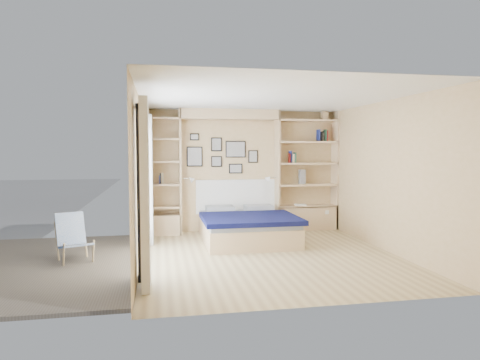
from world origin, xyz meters
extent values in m
plane|color=tan|center=(0.00, 0.00, 0.00)|extent=(4.50, 4.50, 0.00)
plane|color=#DAB586|center=(0.00, 2.25, 1.25)|extent=(4.00, 0.00, 4.00)
plane|color=#DAB586|center=(0.00, -2.25, 1.25)|extent=(4.00, 0.00, 4.00)
plane|color=#DAB586|center=(-2.00, 0.00, 1.25)|extent=(0.00, 4.50, 4.50)
plane|color=#DAB586|center=(2.00, 0.00, 1.25)|extent=(0.00, 4.50, 4.50)
plane|color=white|center=(0.00, 0.00, 2.50)|extent=(4.50, 4.50, 0.00)
cube|color=#D4B081|center=(-1.30, 2.08, 1.25)|extent=(0.04, 0.35, 2.50)
cube|color=#D4B081|center=(0.70, 2.08, 1.25)|extent=(0.04, 0.35, 2.50)
cube|color=#D4B081|center=(-0.30, 2.08, 2.40)|extent=(2.00, 0.35, 0.20)
cube|color=#D4B081|center=(1.98, 2.08, 1.25)|extent=(0.04, 0.35, 2.50)
cube|color=#D4B081|center=(-1.98, 2.08, 1.25)|extent=(0.04, 0.35, 2.50)
cube|color=#D4B081|center=(1.35, 2.08, 0.25)|extent=(1.30, 0.35, 0.50)
cube|color=#D4B081|center=(-1.65, 2.08, 0.20)|extent=(0.70, 0.35, 0.40)
cube|color=black|center=(-1.97, 0.00, 2.23)|extent=(0.04, 2.08, 0.06)
cube|color=black|center=(-1.97, 0.00, 0.03)|extent=(0.04, 2.08, 0.06)
cube|color=black|center=(-1.97, -1.02, 1.10)|extent=(0.04, 0.06, 2.20)
cube|color=black|center=(-1.97, 1.02, 1.10)|extent=(0.04, 0.06, 2.20)
cube|color=silver|center=(-1.98, 0.00, 1.12)|extent=(0.01, 2.00, 2.20)
cube|color=white|center=(-1.88, -1.30, 1.15)|extent=(0.10, 0.45, 2.30)
cube|color=white|center=(-1.88, 1.30, 1.15)|extent=(0.10, 0.45, 2.30)
cube|color=#D4B081|center=(1.35, 2.08, 0.50)|extent=(1.30, 0.35, 0.04)
cube|color=#D4B081|center=(1.35, 2.08, 0.95)|extent=(1.30, 0.35, 0.04)
cube|color=#D4B081|center=(1.35, 2.08, 1.40)|extent=(1.30, 0.35, 0.04)
cube|color=#D4B081|center=(1.35, 2.08, 1.85)|extent=(1.30, 0.35, 0.04)
cube|color=#D4B081|center=(1.35, 2.08, 2.30)|extent=(1.30, 0.35, 0.04)
cube|color=#D4B081|center=(-1.65, 2.08, 0.55)|extent=(0.70, 0.35, 0.04)
cube|color=#D4B081|center=(-1.65, 2.08, 1.00)|extent=(0.70, 0.35, 0.04)
cube|color=#D4B081|center=(-1.65, 2.08, 1.45)|extent=(0.70, 0.35, 0.04)
cube|color=#D4B081|center=(-1.65, 2.08, 1.90)|extent=(0.70, 0.35, 0.04)
cube|color=#D4B081|center=(-1.65, 2.08, 2.30)|extent=(0.70, 0.35, 0.04)
cube|color=#D4B081|center=(-0.13, 1.20, 0.17)|extent=(1.59, 1.99, 0.35)
cube|color=#9A9FA8|center=(-0.13, 1.20, 0.40)|extent=(1.55, 1.95, 0.10)
cube|color=#0A0E37|center=(-0.13, 0.86, 0.47)|extent=(1.69, 1.39, 0.08)
cube|color=#9A9FA8|center=(-0.53, 1.89, 0.51)|extent=(0.55, 0.40, 0.12)
cube|color=#9A9FA8|center=(0.26, 1.89, 0.51)|extent=(0.55, 0.40, 0.12)
cube|color=white|center=(-0.13, 2.22, 0.72)|extent=(1.69, 0.04, 0.70)
cube|color=black|center=(-1.00, 2.23, 1.55)|extent=(0.32, 0.02, 0.40)
cube|color=gray|center=(-1.00, 2.21, 1.55)|extent=(0.28, 0.01, 0.36)
cube|color=black|center=(-0.55, 2.23, 1.80)|extent=(0.22, 0.02, 0.28)
cube|color=gray|center=(-0.55, 2.21, 1.80)|extent=(0.18, 0.01, 0.24)
cube|color=black|center=(-0.55, 2.23, 1.45)|extent=(0.22, 0.02, 0.22)
cube|color=gray|center=(-0.55, 2.21, 1.45)|extent=(0.18, 0.01, 0.18)
cube|color=black|center=(-0.15, 2.23, 1.70)|extent=(0.42, 0.02, 0.34)
cube|color=gray|center=(-0.15, 2.21, 1.70)|extent=(0.38, 0.01, 0.30)
cube|color=black|center=(-0.15, 2.23, 1.30)|extent=(0.28, 0.02, 0.20)
cube|color=gray|center=(-0.15, 2.21, 1.30)|extent=(0.24, 0.01, 0.16)
cube|color=black|center=(0.22, 2.23, 1.55)|extent=(0.20, 0.02, 0.26)
cube|color=gray|center=(0.22, 2.21, 1.55)|extent=(0.16, 0.01, 0.22)
cube|color=black|center=(-1.00, 2.23, 1.95)|extent=(0.18, 0.02, 0.14)
cube|color=gray|center=(-1.00, 2.21, 1.95)|extent=(0.14, 0.01, 0.10)
cylinder|color=silver|center=(-1.16, 2.00, 1.12)|extent=(0.20, 0.02, 0.02)
cone|color=white|center=(-1.06, 2.00, 1.10)|extent=(0.13, 0.12, 0.15)
cylinder|color=silver|center=(0.56, 2.00, 1.12)|extent=(0.20, 0.02, 0.02)
cone|color=white|center=(0.46, 2.00, 1.10)|extent=(0.13, 0.12, 0.15)
cube|color=#A51E1E|center=(0.97, 2.07, 1.52)|extent=(0.02, 0.15, 0.19)
cube|color=navy|center=(0.98, 2.07, 1.54)|extent=(0.03, 0.15, 0.25)
cube|color=#BFB28C|center=(1.03, 2.07, 1.51)|extent=(0.04, 0.15, 0.19)
cube|color=#26593F|center=(1.08, 2.07, 1.53)|extent=(0.03, 0.15, 0.21)
cube|color=navy|center=(1.59, 2.07, 1.99)|extent=(0.03, 0.15, 0.24)
cube|color=black|center=(1.67, 2.07, 1.97)|extent=(0.03, 0.15, 0.20)
cube|color=#BFB290|center=(1.67, 2.07, 1.96)|extent=(0.04, 0.15, 0.18)
cube|color=#2A5F42|center=(1.74, 2.07, 1.99)|extent=(0.03, 0.15, 0.25)
cube|color=#A51E1E|center=(1.77, 2.07, 1.98)|extent=(0.03, 0.15, 0.22)
cube|color=navy|center=(-1.71, 2.07, 1.10)|extent=(0.02, 0.15, 0.16)
cube|color=black|center=(-1.69, 2.07, 1.12)|extent=(0.03, 0.15, 0.21)
cube|color=#BFB28C|center=(-1.65, 2.07, 1.12)|extent=(0.03, 0.15, 0.21)
cube|color=#D4B081|center=(1.72, 2.07, 2.40)|extent=(0.13, 0.13, 0.15)
cone|color=#D4B081|center=(1.72, 2.07, 2.51)|extent=(0.20, 0.20, 0.08)
cube|color=slate|center=(1.24, 2.07, 1.12)|extent=(0.12, 0.12, 0.30)
cube|color=white|center=(1.20, 2.02, 0.54)|extent=(0.22, 0.16, 0.03)
cube|color=#66594B|center=(-3.60, 0.00, 0.00)|extent=(3.20, 4.00, 0.05)
cylinder|color=tan|center=(-3.06, -0.15, 0.19)|extent=(0.07, 0.13, 0.37)
cylinder|color=tan|center=(-2.68, 0.01, 0.19)|extent=(0.07, 0.13, 0.37)
cylinder|color=tan|center=(-3.26, 0.33, 0.28)|extent=(0.14, 0.29, 0.60)
cylinder|color=tan|center=(-2.88, 0.48, 0.28)|extent=(0.14, 0.29, 0.60)
cube|color=#345BA2|center=(-2.94, 0.10, 0.26)|extent=(0.58, 0.63, 0.14)
cube|color=#345BA2|center=(-3.08, 0.43, 0.47)|extent=(0.47, 0.35, 0.49)
camera|label=1|loc=(-1.70, -6.51, 1.68)|focal=32.00mm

